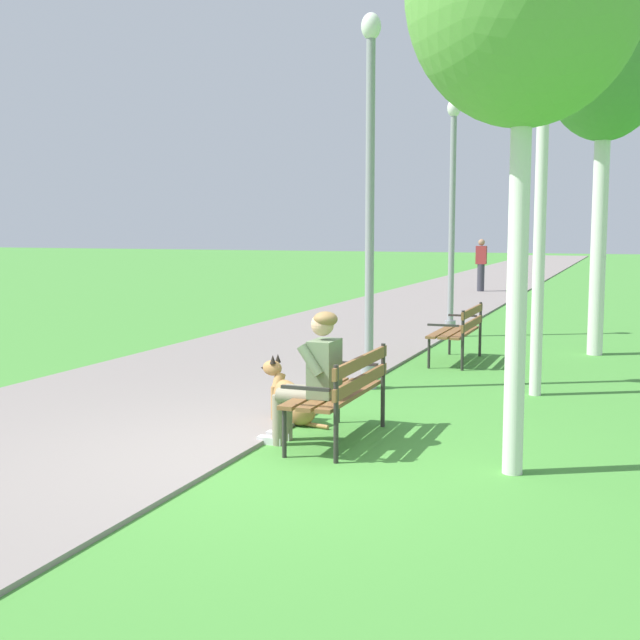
{
  "coord_description": "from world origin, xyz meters",
  "views": [
    {
      "loc": [
        2.88,
        -6.28,
        2.0
      ],
      "look_at": [
        -0.63,
        2.82,
        0.9
      ],
      "focal_mm": 46.05,
      "sensor_mm": 36.0,
      "label": 1
    }
  ],
  "objects_px": {
    "park_bench_near": "(343,388)",
    "lamp_post_mid": "(452,216)",
    "park_bench_mid": "(460,328)",
    "person_seated_on_near_bench": "(313,373)",
    "lamp_post_near": "(370,199)",
    "pedestrian_distant": "(481,265)",
    "dog_shepherd": "(291,399)",
    "birch_tree_third": "(605,68)"
  },
  "relations": [
    {
      "from": "person_seated_on_near_bench",
      "to": "birch_tree_third",
      "type": "bearing_deg",
      "value": 72.09
    },
    {
      "from": "dog_shepherd",
      "to": "park_bench_mid",
      "type": "bearing_deg",
      "value": 79.58
    },
    {
      "from": "pedestrian_distant",
      "to": "park_bench_near",
      "type": "bearing_deg",
      "value": -83.87
    },
    {
      "from": "park_bench_mid",
      "to": "lamp_post_near",
      "type": "xyz_separation_m",
      "value": [
        -0.65,
        -2.4,
        1.84
      ]
    },
    {
      "from": "lamp_post_near",
      "to": "lamp_post_mid",
      "type": "bearing_deg",
      "value": 91.06
    },
    {
      "from": "park_bench_near",
      "to": "pedestrian_distant",
      "type": "height_order",
      "value": "pedestrian_distant"
    },
    {
      "from": "park_bench_near",
      "to": "park_bench_mid",
      "type": "height_order",
      "value": "same"
    },
    {
      "from": "park_bench_mid",
      "to": "pedestrian_distant",
      "type": "relative_size",
      "value": 0.91
    },
    {
      "from": "dog_shepherd",
      "to": "pedestrian_distant",
      "type": "relative_size",
      "value": 0.5
    },
    {
      "from": "birch_tree_third",
      "to": "person_seated_on_near_bench",
      "type": "bearing_deg",
      "value": -107.91
    },
    {
      "from": "person_seated_on_near_bench",
      "to": "dog_shepherd",
      "type": "height_order",
      "value": "person_seated_on_near_bench"
    },
    {
      "from": "park_bench_near",
      "to": "birch_tree_third",
      "type": "xyz_separation_m",
      "value": [
        1.95,
        6.44,
        3.91
      ]
    },
    {
      "from": "dog_shepherd",
      "to": "lamp_post_mid",
      "type": "bearing_deg",
      "value": 89.43
    },
    {
      "from": "park_bench_near",
      "to": "lamp_post_mid",
      "type": "bearing_deg",
      "value": 94.81
    },
    {
      "from": "dog_shepherd",
      "to": "lamp_post_mid",
      "type": "height_order",
      "value": "lamp_post_mid"
    },
    {
      "from": "person_seated_on_near_bench",
      "to": "pedestrian_distant",
      "type": "xyz_separation_m",
      "value": [
        -1.76,
        18.57,
        0.16
      ]
    },
    {
      "from": "person_seated_on_near_bench",
      "to": "lamp_post_mid",
      "type": "relative_size",
      "value": 0.29
    },
    {
      "from": "lamp_post_near",
      "to": "pedestrian_distant",
      "type": "xyz_separation_m",
      "value": [
        -1.41,
        15.81,
        -1.51
      ]
    },
    {
      "from": "lamp_post_near",
      "to": "person_seated_on_near_bench",
      "type": "bearing_deg",
      "value": -82.81
    },
    {
      "from": "park_bench_near",
      "to": "lamp_post_mid",
      "type": "height_order",
      "value": "lamp_post_mid"
    },
    {
      "from": "person_seated_on_near_bench",
      "to": "park_bench_near",
      "type": "bearing_deg",
      "value": 48.01
    },
    {
      "from": "dog_shepherd",
      "to": "lamp_post_mid",
      "type": "xyz_separation_m",
      "value": [
        0.07,
        7.3,
        1.96
      ]
    },
    {
      "from": "lamp_post_mid",
      "to": "dog_shepherd",
      "type": "bearing_deg",
      "value": -90.57
    },
    {
      "from": "dog_shepherd",
      "to": "person_seated_on_near_bench",
      "type": "bearing_deg",
      "value": -53.19
    },
    {
      "from": "lamp_post_near",
      "to": "lamp_post_mid",
      "type": "xyz_separation_m",
      "value": [
        -0.1,
        5.23,
        -0.13
      ]
    },
    {
      "from": "birch_tree_third",
      "to": "park_bench_mid",
      "type": "bearing_deg",
      "value": -140.87
    },
    {
      "from": "park_bench_near",
      "to": "park_bench_mid",
      "type": "distance_m",
      "value": 4.93
    },
    {
      "from": "dog_shepherd",
      "to": "birch_tree_third",
      "type": "height_order",
      "value": "birch_tree_third"
    },
    {
      "from": "lamp_post_mid",
      "to": "park_bench_mid",
      "type": "bearing_deg",
      "value": -75.17
    },
    {
      "from": "lamp_post_mid",
      "to": "birch_tree_third",
      "type": "height_order",
      "value": "birch_tree_third"
    },
    {
      "from": "park_bench_mid",
      "to": "park_bench_near",
      "type": "bearing_deg",
      "value": -91.13
    },
    {
      "from": "park_bench_near",
      "to": "person_seated_on_near_bench",
      "type": "distance_m",
      "value": 0.35
    },
    {
      "from": "park_bench_mid",
      "to": "pedestrian_distant",
      "type": "height_order",
      "value": "pedestrian_distant"
    },
    {
      "from": "person_seated_on_near_bench",
      "to": "pedestrian_distant",
      "type": "height_order",
      "value": "pedestrian_distant"
    },
    {
      "from": "dog_shepherd",
      "to": "lamp_post_near",
      "type": "height_order",
      "value": "lamp_post_near"
    },
    {
      "from": "lamp_post_near",
      "to": "lamp_post_mid",
      "type": "height_order",
      "value": "lamp_post_near"
    },
    {
      "from": "lamp_post_near",
      "to": "pedestrian_distant",
      "type": "height_order",
      "value": "lamp_post_near"
    },
    {
      "from": "birch_tree_third",
      "to": "park_bench_near",
      "type": "bearing_deg",
      "value": -106.83
    },
    {
      "from": "lamp_post_mid",
      "to": "lamp_post_near",
      "type": "bearing_deg",
      "value": -88.94
    },
    {
      "from": "person_seated_on_near_bench",
      "to": "lamp_post_mid",
      "type": "xyz_separation_m",
      "value": [
        -0.45,
        8.0,
        1.54
      ]
    },
    {
      "from": "park_bench_mid",
      "to": "person_seated_on_near_bench",
      "type": "distance_m",
      "value": 5.17
    },
    {
      "from": "birch_tree_third",
      "to": "pedestrian_distant",
      "type": "bearing_deg",
      "value": 108.21
    }
  ]
}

